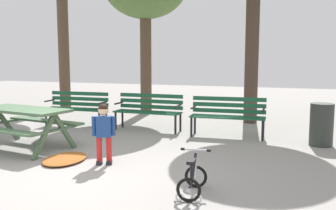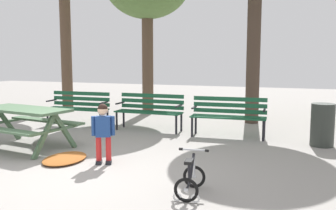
{
  "view_description": "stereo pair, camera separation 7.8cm",
  "coord_description": "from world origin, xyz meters",
  "views": [
    {
      "loc": [
        3.09,
        -4.36,
        1.69
      ],
      "look_at": [
        0.78,
        1.97,
        0.85
      ],
      "focal_mm": 40.13,
      "sensor_mm": 36.0,
      "label": 1
    },
    {
      "loc": [
        3.16,
        -4.34,
        1.69
      ],
      "look_at": [
        0.78,
        1.97,
        0.85
      ],
      "focal_mm": 40.13,
      "sensor_mm": 36.0,
      "label": 2
    }
  ],
  "objects": [
    {
      "name": "park_bench_left",
      "position": [
        -0.34,
        3.71,
        0.51
      ],
      "size": [
        1.6,
        0.46,
        0.85
      ],
      "color": "#195133",
      "rests_on": "ground"
    },
    {
      "name": "park_bench_right",
      "position": [
        1.55,
        3.63,
        0.51
      ],
      "size": [
        1.63,
        0.56,
        0.85
      ],
      "color": "#195133",
      "rests_on": "ground"
    },
    {
      "name": "trash_bin",
      "position": [
        3.43,
        3.39,
        0.41
      ],
      "size": [
        0.44,
        0.44,
        0.83
      ],
      "primitive_type": "cylinder",
      "color": "#2D332D",
      "rests_on": "ground"
    },
    {
      "name": "ground",
      "position": [
        0.0,
        0.0,
        0.0
      ],
      "size": [
        36.0,
        36.0,
        0.0
      ],
      "primitive_type": "plane",
      "color": "gray"
    },
    {
      "name": "child_standing",
      "position": [
        0.11,
        0.8,
        0.57
      ],
      "size": [
        0.34,
        0.25,
        0.98
      ],
      "color": "red",
      "rests_on": "ground"
    },
    {
      "name": "kids_bicycle",
      "position": [
        1.83,
        -0.02,
        0.2
      ],
      "size": [
        0.41,
        0.59,
        0.54
      ],
      "color": "black",
      "rests_on": "ground"
    },
    {
      "name": "park_bench_far_left",
      "position": [
        -2.24,
        3.61,
        0.51
      ],
      "size": [
        1.62,
        0.52,
        0.85
      ],
      "color": "#195133",
      "rests_on": "ground"
    },
    {
      "name": "leaf_pile",
      "position": [
        -0.6,
        0.75,
        0.04
      ],
      "size": [
        0.79,
        1.02,
        0.07
      ],
      "primitive_type": "ellipsoid",
      "rotation": [
        0.0,
        0.0,
        1.72
      ],
      "color": "#9E5623",
      "rests_on": "ground"
    },
    {
      "name": "picnic_table",
      "position": [
        -1.82,
        1.2,
        0.59
      ],
      "size": [
        1.97,
        1.59,
        0.79
      ],
      "color": "#4C6B4C",
      "rests_on": "ground"
    }
  ]
}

